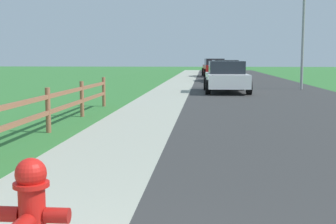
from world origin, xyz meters
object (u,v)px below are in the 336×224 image
Objects in this scene: parked_suv_white at (226,77)px; parked_car_beige at (225,71)px; parked_car_red at (214,67)px; street_lamp at (306,17)px; fire_hydrant at (31,211)px; parked_car_black at (219,66)px.

parked_car_beige is at bearing 87.85° from parked_suv_white.
parked_car_red reaches higher than parked_suv_white.
street_lamp reaches higher than parked_suv_white.
parked_car_beige is at bearing 84.60° from fire_hydrant.
street_lamp is (4.14, 2.45, 3.02)m from parked_suv_white.
fire_hydrant is at bearing -93.51° from parked_car_black.
parked_car_red is at bearing 104.93° from street_lamp.
parked_suv_white is 1.06× the size of parked_car_black.
parked_car_beige is at bearing -86.01° from parked_car_red.
parked_car_beige is (0.39, 10.30, 0.02)m from parked_suv_white.
parked_car_red reaches higher than parked_car_beige.
parked_car_beige reaches higher than parked_car_black.
parked_car_black is at bearing 85.68° from parked_car_red.
parked_suv_white is at bearing -91.15° from parked_car_black.
street_lamp reaches higher than parked_car_black.
parked_car_red is (-0.20, 18.73, 0.09)m from parked_suv_white.
parked_car_red is at bearing -94.32° from parked_car_black.
parked_car_beige is 0.81× the size of street_lamp.
parked_car_black is 27.05m from street_lamp.
parked_suv_white is 0.90× the size of parked_car_beige.
street_lamp reaches higher than fire_hydrant.
parked_suv_white is at bearing 82.80° from fire_hydrant.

